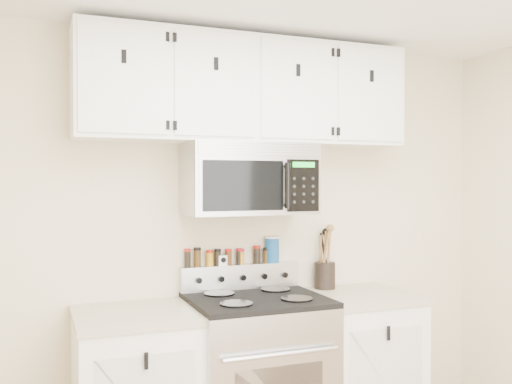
# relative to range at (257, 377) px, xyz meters

# --- Properties ---
(back_wall) EXTENTS (3.50, 0.01, 2.50)m
(back_wall) POSITION_rel_range_xyz_m (0.00, 0.32, 0.76)
(back_wall) COLOR beige
(back_wall) RESTS_ON floor
(range) EXTENTS (0.76, 0.65, 1.10)m
(range) POSITION_rel_range_xyz_m (0.00, 0.00, 0.00)
(range) COLOR #B7B7BA
(range) RESTS_ON floor
(base_cabinet_right) EXTENTS (0.64, 0.62, 0.92)m
(base_cabinet_right) POSITION_rel_range_xyz_m (0.69, 0.02, -0.03)
(base_cabinet_right) COLOR white
(base_cabinet_right) RESTS_ON floor
(microwave) EXTENTS (0.76, 0.44, 0.42)m
(microwave) POSITION_rel_range_xyz_m (0.00, 0.13, 1.14)
(microwave) COLOR #9E9EA3
(microwave) RESTS_ON back_wall
(upper_cabinets) EXTENTS (2.00, 0.35, 0.62)m
(upper_cabinets) POSITION_rel_range_xyz_m (-0.00, 0.15, 1.66)
(upper_cabinets) COLOR white
(upper_cabinets) RESTS_ON back_wall
(utensil_crock) EXTENTS (0.14, 0.14, 0.39)m
(utensil_crock) POSITION_rel_range_xyz_m (0.56, 0.23, 0.53)
(utensil_crock) COLOR black
(utensil_crock) RESTS_ON base_cabinet_right
(kitchen_timer) EXTENTS (0.06, 0.05, 0.06)m
(kitchen_timer) POSITION_rel_range_xyz_m (-0.12, 0.28, 0.64)
(kitchen_timer) COLOR white
(kitchen_timer) RESTS_ON range
(salt_canister) EXTENTS (0.09, 0.09, 0.17)m
(salt_canister) POSITION_rel_range_xyz_m (0.21, 0.28, 0.70)
(salt_canister) COLOR #154F92
(salt_canister) RESTS_ON range
(spice_jar_0) EXTENTS (0.04, 0.04, 0.11)m
(spice_jar_0) POSITION_rel_range_xyz_m (-0.34, 0.28, 0.67)
(spice_jar_0) COLOR black
(spice_jar_0) RESTS_ON range
(spice_jar_1) EXTENTS (0.04, 0.04, 0.12)m
(spice_jar_1) POSITION_rel_range_xyz_m (-0.27, 0.28, 0.67)
(spice_jar_1) COLOR #442C10
(spice_jar_1) RESTS_ON range
(spice_jar_2) EXTENTS (0.05, 0.05, 0.10)m
(spice_jar_2) POSITION_rel_range_xyz_m (-0.20, 0.28, 0.66)
(spice_jar_2) COLOR #C08C16
(spice_jar_2) RESTS_ON range
(spice_jar_3) EXTENTS (0.04, 0.04, 0.10)m
(spice_jar_3) POSITION_rel_range_xyz_m (-0.15, 0.28, 0.66)
(spice_jar_3) COLOR black
(spice_jar_3) RESTS_ON range
(spice_jar_4) EXTENTS (0.04, 0.04, 0.10)m
(spice_jar_4) POSITION_rel_range_xyz_m (-0.08, 0.28, 0.66)
(spice_jar_4) COLOR #452810
(spice_jar_4) RESTS_ON range
(spice_jar_5) EXTENTS (0.04, 0.04, 0.10)m
(spice_jar_5) POSITION_rel_range_xyz_m (-0.01, 0.28, 0.66)
(spice_jar_5) COLOR black
(spice_jar_5) RESTS_ON range
(spice_jar_6) EXTENTS (0.04, 0.04, 0.10)m
(spice_jar_6) POSITION_rel_range_xyz_m (0.00, 0.28, 0.66)
(spice_jar_6) COLOR #C68217
(spice_jar_6) RESTS_ON range
(spice_jar_7) EXTENTS (0.05, 0.05, 0.11)m
(spice_jar_7) POSITION_rel_range_xyz_m (0.11, 0.28, 0.67)
(spice_jar_7) COLOR black
(spice_jar_7) RESTS_ON range
(spice_jar_8) EXTENTS (0.04, 0.04, 0.09)m
(spice_jar_8) POSITION_rel_range_xyz_m (0.17, 0.28, 0.66)
(spice_jar_8) COLOR #3F290F
(spice_jar_8) RESTS_ON range
(spice_jar_9) EXTENTS (0.04, 0.04, 0.10)m
(spice_jar_9) POSITION_rel_range_xyz_m (0.21, 0.28, 0.66)
(spice_jar_9) COLOR yellow
(spice_jar_9) RESTS_ON range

